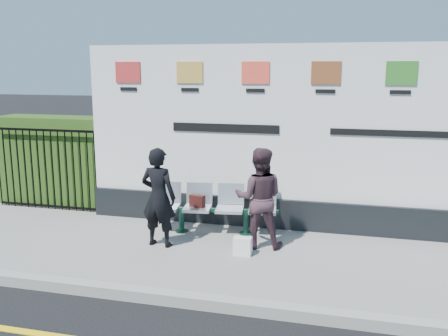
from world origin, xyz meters
name	(u,v)px	position (x,y,z in m)	size (l,w,h in m)	color
pavement	(278,261)	(0.00, 2.50, 0.06)	(14.00, 3.00, 0.12)	gray
kerb	(259,309)	(0.00, 1.00, 0.07)	(14.00, 0.18, 0.14)	gray
billboard	(323,152)	(0.50, 3.85, 1.42)	(8.00, 0.30, 3.00)	black
hedge	(59,160)	(-4.58, 4.30, 0.97)	(2.35, 0.70, 1.70)	#2C4C17
railing	(46,169)	(-4.58, 3.85, 0.89)	(2.05, 0.06, 1.54)	black
bench	(214,220)	(-1.16, 3.27, 0.33)	(2.00, 0.53, 0.43)	silver
woman_left	(158,197)	(-1.80, 2.52, 0.87)	(0.54, 0.36, 1.49)	black
woman_right	(259,198)	(-0.35, 2.85, 0.87)	(0.73, 0.57, 1.50)	#3C272F
handbag_brown	(197,201)	(-1.42, 3.24, 0.65)	(0.25, 0.11, 0.19)	black
carrier_bag_white	(243,246)	(-0.50, 2.45, 0.25)	(0.26, 0.15, 0.26)	white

